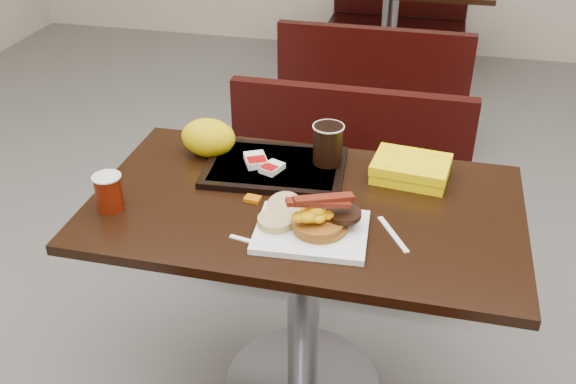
% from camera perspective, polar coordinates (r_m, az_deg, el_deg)
% --- Properties ---
extents(table_near, '(1.20, 0.70, 0.75)m').
position_cam_1_polar(table_near, '(2.04, 1.37, -9.83)').
color(table_near, black).
rests_on(table_near, floor).
extents(bench_near_n, '(1.00, 0.46, 0.72)m').
position_cam_1_polar(bench_near_n, '(2.61, 4.59, -0.05)').
color(bench_near_n, black).
rests_on(bench_near_n, floor).
extents(table_far, '(1.20, 0.70, 0.75)m').
position_cam_1_polar(table_far, '(4.33, 8.79, 13.16)').
color(table_far, black).
rests_on(table_far, floor).
extents(bench_far_s, '(1.00, 0.46, 0.72)m').
position_cam_1_polar(bench_far_s, '(3.67, 7.67, 9.61)').
color(bench_far_s, black).
rests_on(bench_far_s, floor).
extents(bench_far_n, '(1.00, 0.46, 0.72)m').
position_cam_1_polar(bench_far_n, '(5.00, 9.61, 15.45)').
color(bench_far_n, black).
rests_on(bench_far_n, floor).
extents(platter, '(0.30, 0.24, 0.02)m').
position_cam_1_polar(platter, '(1.68, 2.07, -3.52)').
color(platter, white).
rests_on(platter, table_near).
extents(pancake_stack, '(0.15, 0.15, 0.03)m').
position_cam_1_polar(pancake_stack, '(1.67, 2.84, -2.83)').
color(pancake_stack, '#905B18').
rests_on(pancake_stack, platter).
extents(sausage_patty, '(0.12, 0.12, 0.01)m').
position_cam_1_polar(sausage_patty, '(1.68, 4.91, -1.91)').
color(sausage_patty, black).
rests_on(sausage_patty, pancake_stack).
extents(scrambled_eggs, '(0.12, 0.11, 0.05)m').
position_cam_1_polar(scrambled_eggs, '(1.65, 2.41, -1.78)').
color(scrambled_eggs, '#FF9D05').
rests_on(scrambled_eggs, pancake_stack).
extents(bacon_strips, '(0.18, 0.13, 0.01)m').
position_cam_1_polar(bacon_strips, '(1.63, 2.68, -0.85)').
color(bacon_strips, '#3F0E04').
rests_on(bacon_strips, scrambled_eggs).
extents(muffin_bottom, '(0.10, 0.10, 0.02)m').
position_cam_1_polar(muffin_bottom, '(1.69, -1.09, -2.57)').
color(muffin_bottom, tan).
rests_on(muffin_bottom, platter).
extents(muffin_top, '(0.11, 0.11, 0.06)m').
position_cam_1_polar(muffin_top, '(1.72, -0.31, -1.39)').
color(muffin_top, tan).
rests_on(muffin_top, platter).
extents(coffee_cup_near, '(0.10, 0.10, 0.10)m').
position_cam_1_polar(coffee_cup_near, '(1.83, -15.48, -0.03)').
color(coffee_cup_near, maroon).
rests_on(coffee_cup_near, table_near).
extents(fork, '(0.14, 0.05, 0.00)m').
position_cam_1_polar(fork, '(1.66, -3.60, -4.29)').
color(fork, white).
rests_on(fork, table_near).
extents(knife, '(0.10, 0.15, 0.00)m').
position_cam_1_polar(knife, '(1.71, 9.22, -3.68)').
color(knife, white).
rests_on(knife, table_near).
extents(condiment_syrup, '(0.05, 0.04, 0.01)m').
position_cam_1_polar(condiment_syrup, '(1.82, -3.13, -0.61)').
color(condiment_syrup, '#B15707').
rests_on(condiment_syrup, table_near).
extents(tray, '(0.44, 0.32, 0.02)m').
position_cam_1_polar(tray, '(1.97, -1.13, 2.20)').
color(tray, black).
rests_on(tray, table_near).
extents(hashbrown_sleeve_left, '(0.09, 0.10, 0.02)m').
position_cam_1_polar(hashbrown_sleeve_left, '(1.96, -2.86, 2.82)').
color(hashbrown_sleeve_left, silver).
rests_on(hashbrown_sleeve_left, tray).
extents(hashbrown_sleeve_right, '(0.07, 0.08, 0.02)m').
position_cam_1_polar(hashbrown_sleeve_right, '(1.92, -1.42, 2.14)').
color(hashbrown_sleeve_right, silver).
rests_on(hashbrown_sleeve_right, tray).
extents(coffee_cup_far, '(0.10, 0.10, 0.12)m').
position_cam_1_polar(coffee_cup_far, '(1.95, 3.54, 4.21)').
color(coffee_cup_far, black).
rests_on(coffee_cup_far, tray).
extents(clamshell, '(0.24, 0.19, 0.06)m').
position_cam_1_polar(clamshell, '(1.95, 10.76, 2.00)').
color(clamshell, yellow).
rests_on(clamshell, table_near).
extents(paper_bag, '(0.18, 0.14, 0.12)m').
position_cam_1_polar(paper_bag, '(2.04, -7.01, 4.78)').
color(paper_bag, yellow).
rests_on(paper_bag, table_near).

